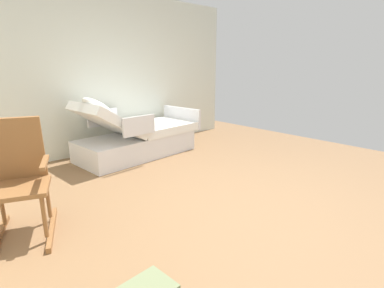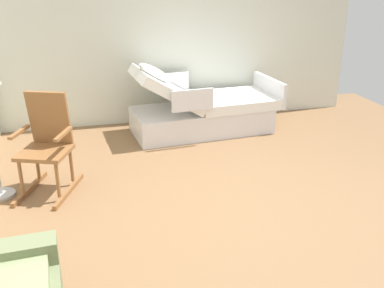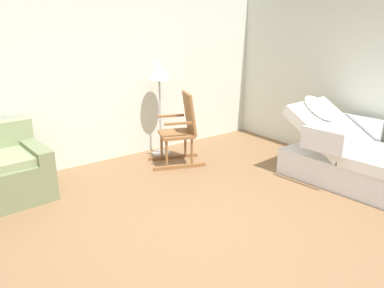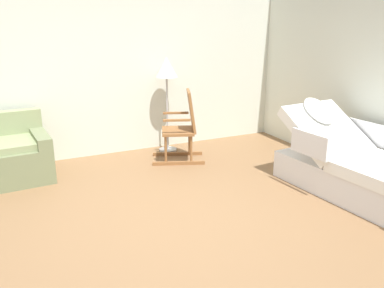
{
  "view_description": "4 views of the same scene",
  "coord_description": "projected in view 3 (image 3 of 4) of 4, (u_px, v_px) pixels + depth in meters",
  "views": [
    {
      "loc": [
        -1.98,
        2.34,
        1.48
      ],
      "look_at": [
        0.2,
        0.37,
        0.69
      ],
      "focal_mm": 27.43,
      "sensor_mm": 36.0,
      "label": 1
    },
    {
      "loc": [
        -3.68,
        1.44,
        2.2
      ],
      "look_at": [
        0.05,
        0.51,
        0.69
      ],
      "focal_mm": 41.72,
      "sensor_mm": 36.0,
      "label": 2
    },
    {
      "loc": [
        -2.08,
        -2.39,
        1.97
      ],
      "look_at": [
        0.1,
        0.59,
        0.77
      ],
      "focal_mm": 34.52,
      "sensor_mm": 36.0,
      "label": 3
    },
    {
      "loc": [
        -1.53,
        -3.46,
        2.05
      ],
      "look_at": [
        0.29,
        0.39,
        0.73
      ],
      "focal_mm": 38.32,
      "sensor_mm": 36.0,
      "label": 4
    }
  ],
  "objects": [
    {
      "name": "rocking_chair",
      "position": [
        181.0,
        130.0,
        5.35
      ],
      "size": [
        0.88,
        0.72,
        1.05
      ],
      "color": "brown",
      "rests_on": "ground"
    },
    {
      "name": "hospital_bed",
      "position": [
        363.0,
        163.0,
        4.62
      ],
      "size": [
        1.14,
        2.13,
        1.09
      ],
      "color": "silver",
      "rests_on": "ground"
    },
    {
      "name": "floor_lamp",
      "position": [
        159.0,
        76.0,
        5.49
      ],
      "size": [
        0.34,
        0.34,
        1.48
      ],
      "color": "#B2B5BA",
      "rests_on": "ground"
    },
    {
      "name": "ground_plane",
      "position": [
        219.0,
        235.0,
        3.61
      ],
      "size": [
        7.07,
        7.07,
        0.0
      ],
      "primitive_type": "plane",
      "color": "olive"
    },
    {
      "name": "back_wall",
      "position": [
        99.0,
        70.0,
        5.25
      ],
      "size": [
        5.86,
        0.1,
        2.7
      ],
      "primitive_type": "cube",
      "color": "silver",
      "rests_on": "ground"
    }
  ]
}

